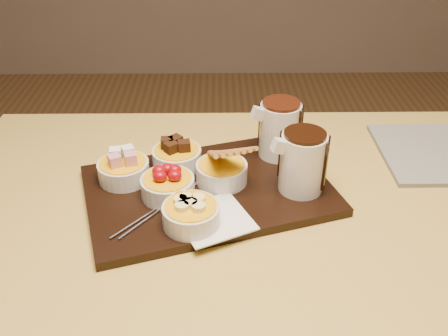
{
  "coord_description": "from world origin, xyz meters",
  "views": [
    {
      "loc": [
        -0.06,
        -0.74,
        1.32
      ],
      "look_at": [
        -0.05,
        0.05,
        0.81
      ],
      "focal_mm": 40.0,
      "sensor_mm": 36.0,
      "label": 1
    }
  ],
  "objects_px": {
    "dining_table": "(248,249)",
    "serving_board": "(209,190)",
    "pitcher_dark_chocolate": "(302,163)",
    "pitcher_milk_chocolate": "(280,130)",
    "bowl_strawberries": "(168,187)"
  },
  "relations": [
    {
      "from": "dining_table",
      "to": "serving_board",
      "type": "xyz_separation_m",
      "value": [
        -0.08,
        0.05,
        0.11
      ]
    },
    {
      "from": "pitcher_dark_chocolate",
      "to": "pitcher_milk_chocolate",
      "type": "distance_m",
      "value": 0.13
    },
    {
      "from": "pitcher_dark_chocolate",
      "to": "bowl_strawberries",
      "type": "bearing_deg",
      "value": 167.35
    },
    {
      "from": "dining_table",
      "to": "bowl_strawberries",
      "type": "height_order",
      "value": "bowl_strawberries"
    },
    {
      "from": "serving_board",
      "to": "bowl_strawberries",
      "type": "height_order",
      "value": "bowl_strawberries"
    },
    {
      "from": "dining_table",
      "to": "pitcher_dark_chocolate",
      "type": "relative_size",
      "value": 10.38
    },
    {
      "from": "pitcher_milk_chocolate",
      "to": "pitcher_dark_chocolate",
      "type": "bearing_deg",
      "value": -94.4
    },
    {
      "from": "dining_table",
      "to": "pitcher_dark_chocolate",
      "type": "bearing_deg",
      "value": 22.98
    },
    {
      "from": "bowl_strawberries",
      "to": "pitcher_milk_chocolate",
      "type": "bearing_deg",
      "value": 33.53
    },
    {
      "from": "bowl_strawberries",
      "to": "pitcher_dark_chocolate",
      "type": "height_order",
      "value": "pitcher_dark_chocolate"
    },
    {
      "from": "serving_board",
      "to": "bowl_strawberries",
      "type": "distance_m",
      "value": 0.08
    },
    {
      "from": "pitcher_dark_chocolate",
      "to": "pitcher_milk_chocolate",
      "type": "height_order",
      "value": "same"
    },
    {
      "from": "dining_table",
      "to": "pitcher_dark_chocolate",
      "type": "xyz_separation_m",
      "value": [
        0.1,
        0.04,
        0.17
      ]
    },
    {
      "from": "dining_table",
      "to": "bowl_strawberries",
      "type": "distance_m",
      "value": 0.2
    },
    {
      "from": "dining_table",
      "to": "bowl_strawberries",
      "type": "bearing_deg",
      "value": 171.53
    }
  ]
}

